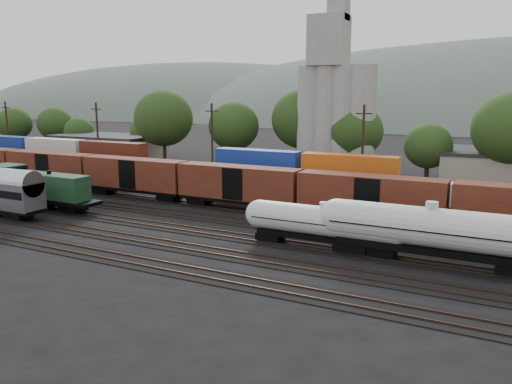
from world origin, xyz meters
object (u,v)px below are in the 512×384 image
at_px(green_locomotive, 32,186).
at_px(grain_silo, 334,107).
at_px(tank_car_a, 324,223).
at_px(orange_locomotive, 267,184).

distance_m(green_locomotive, grain_silo, 48.14).
xyz_separation_m(tank_car_a, orange_locomotive, (-12.60, 15.00, 0.00)).
bearing_deg(green_locomotive, grain_silo, 59.96).
distance_m(tank_car_a, orange_locomotive, 19.59).
relative_size(orange_locomotive, grain_silo, 0.57).
xyz_separation_m(orange_locomotive, grain_silo, (-0.10, 26.00, 8.89)).
xyz_separation_m(green_locomotive, tank_car_a, (36.41, 0.00, -0.27)).
xyz_separation_m(green_locomotive, orange_locomotive, (23.80, 15.00, -0.26)).
distance_m(green_locomotive, tank_car_a, 36.41).
height_order(tank_car_a, orange_locomotive, orange_locomotive).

